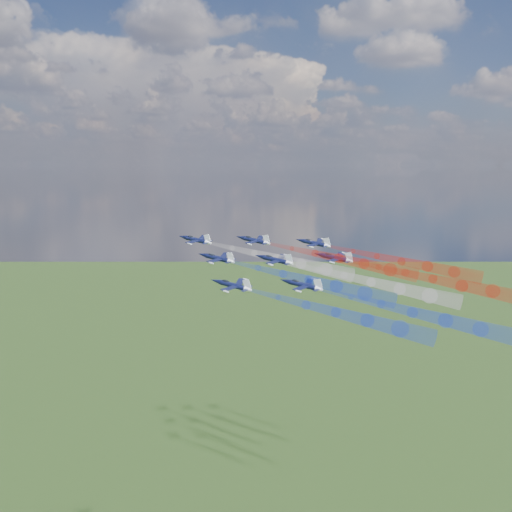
# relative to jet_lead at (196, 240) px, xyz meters

# --- Properties ---
(jet_lead) EXTENTS (15.16, 14.14, 6.05)m
(jet_lead) POSITION_rel_jet_lead_xyz_m (0.00, 0.00, 0.00)
(jet_lead) COLOR black
(trail_lead) EXTENTS (41.67, 22.40, 10.04)m
(trail_lead) POSITION_rel_jet_lead_xyz_m (24.68, -11.23, -3.43)
(trail_lead) COLOR white
(jet_inner_left) EXTENTS (15.16, 14.14, 6.05)m
(jet_inner_left) POSITION_rel_jet_lead_xyz_m (8.55, -14.54, -3.06)
(jet_inner_left) COLOR black
(trail_inner_left) EXTENTS (41.67, 22.40, 10.04)m
(trail_inner_left) POSITION_rel_jet_lead_xyz_m (33.23, -25.77, -6.49)
(trail_inner_left) COLOR blue
(jet_inner_right) EXTENTS (15.16, 14.14, 6.05)m
(jet_inner_right) POSITION_rel_jet_lead_xyz_m (17.22, 3.41, -0.43)
(jet_inner_right) COLOR black
(trail_inner_right) EXTENTS (41.67, 22.40, 10.04)m
(trail_inner_right) POSITION_rel_jet_lead_xyz_m (41.90, -7.82, -3.86)
(trail_inner_right) COLOR red
(jet_outer_left) EXTENTS (15.16, 14.14, 6.05)m
(jet_outer_left) POSITION_rel_jet_lead_xyz_m (14.40, -29.62, -7.27)
(jet_outer_left) COLOR black
(trail_outer_left) EXTENTS (41.67, 22.40, 10.04)m
(trail_outer_left) POSITION_rel_jet_lead_xyz_m (39.08, -40.84, -10.70)
(trail_outer_left) COLOR blue
(jet_center_third) EXTENTS (15.16, 14.14, 6.05)m
(jet_center_third) POSITION_rel_jet_lead_xyz_m (24.25, -12.69, -3.62)
(jet_center_third) COLOR black
(trail_center_third) EXTENTS (41.67, 22.40, 10.04)m
(trail_center_third) POSITION_rel_jet_lead_xyz_m (48.93, -23.92, -7.05)
(trail_center_third) COLOR white
(jet_outer_right) EXTENTS (15.16, 14.14, 6.05)m
(jet_outer_right) POSITION_rel_jet_lead_xyz_m (35.46, 8.24, -1.77)
(jet_outer_right) COLOR black
(trail_outer_right) EXTENTS (41.67, 22.40, 10.04)m
(trail_outer_right) POSITION_rel_jet_lead_xyz_m (60.14, -2.98, -5.19)
(trail_outer_right) COLOR red
(jet_rear_left) EXTENTS (15.16, 14.14, 6.05)m
(jet_rear_left) POSITION_rel_jet_lead_xyz_m (31.68, -27.84, -7.30)
(jet_rear_left) COLOR black
(trail_rear_left) EXTENTS (41.67, 22.40, 10.04)m
(trail_rear_left) POSITION_rel_jet_lead_xyz_m (56.36, -39.07, -10.73)
(trail_rear_left) COLOR blue
(jet_rear_right) EXTENTS (15.16, 14.14, 6.05)m
(jet_rear_right) POSITION_rel_jet_lead_xyz_m (40.88, -6.83, -3.83)
(jet_rear_right) COLOR black
(trail_rear_right) EXTENTS (41.67, 22.40, 10.04)m
(trail_rear_right) POSITION_rel_jet_lead_xyz_m (65.56, -18.06, -7.25)
(trail_rear_right) COLOR red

